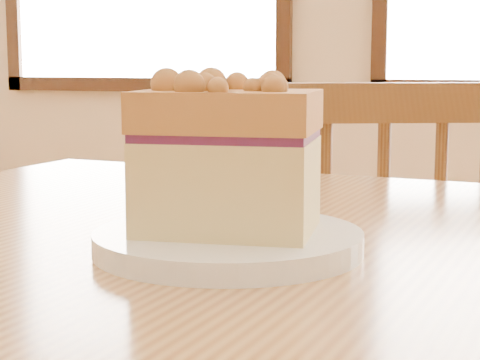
% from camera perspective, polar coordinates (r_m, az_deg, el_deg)
% --- Properties ---
extents(cafe_chair_main, '(0.51, 0.51, 0.87)m').
position_cam_1_polar(cafe_chair_main, '(1.41, 8.14, -10.66)').
color(cafe_chair_main, brown).
rests_on(cafe_chair_main, ground).
extents(plate, '(0.21, 0.21, 0.02)m').
position_cam_1_polar(plate, '(0.64, -0.83, -4.32)').
color(plate, white).
rests_on(plate, cafe_table_main).
extents(cake_slice, '(0.15, 0.11, 0.12)m').
position_cam_1_polar(cake_slice, '(0.63, -0.85, 1.76)').
color(cake_slice, '#E2C780').
rests_on(cake_slice, plate).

